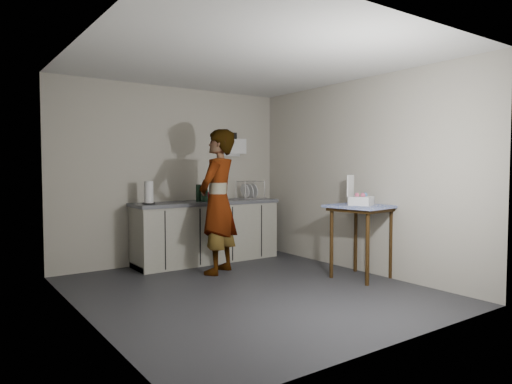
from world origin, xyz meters
TOP-DOWN VIEW (x-y plane):
  - ground at (0.00, 0.00)m, footprint 4.00×4.00m
  - wall_back at (0.00, 1.99)m, footprint 3.60×0.02m
  - wall_right at (1.79, 0.00)m, footprint 0.02×4.00m
  - wall_left at (-1.79, 0.00)m, footprint 0.02×4.00m
  - ceiling at (0.00, 0.00)m, footprint 3.60×4.00m
  - kitchen_counter at (0.40, 1.70)m, footprint 2.24×0.62m
  - wall_shelf at (1.00, 1.92)m, footprint 0.42×0.18m
  - side_table at (1.50, -0.34)m, footprint 0.82×0.82m
  - standing_man at (0.16, 0.96)m, footprint 0.84×0.77m
  - soap_bottle at (0.32, 1.63)m, footprint 0.13×0.13m
  - soda_can at (0.44, 1.66)m, footprint 0.07×0.07m
  - dark_bottle at (0.25, 1.68)m, footprint 0.07×0.07m
  - paper_towel at (-0.53, 1.64)m, footprint 0.18×0.18m
  - dish_rack at (1.20, 1.72)m, footprint 0.41×0.31m
  - bakery_box at (1.45, -0.35)m, footprint 0.37×0.37m

SIDE VIEW (x-z plane):
  - ground at x=0.00m, z-range 0.00..0.00m
  - kitchen_counter at x=0.40m, z-range -0.03..0.88m
  - side_table at x=1.50m, z-range 0.35..1.28m
  - standing_man at x=0.16m, z-range 0.00..1.91m
  - dish_rack at x=1.20m, z-range 0.83..1.12m
  - soda_can at x=0.44m, z-range 0.91..1.04m
  - bakery_box at x=1.45m, z-range 0.83..1.21m
  - dark_bottle at x=0.25m, z-range 0.91..1.16m
  - paper_towel at x=-0.53m, z-range 0.90..1.21m
  - soap_bottle at x=0.32m, z-range 0.91..1.23m
  - wall_back at x=0.00m, z-range 0.00..2.60m
  - wall_right at x=1.79m, z-range 0.00..2.60m
  - wall_left at x=-1.79m, z-range 0.00..2.60m
  - wall_shelf at x=1.00m, z-range 1.56..1.93m
  - ceiling at x=0.00m, z-range 2.59..2.60m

